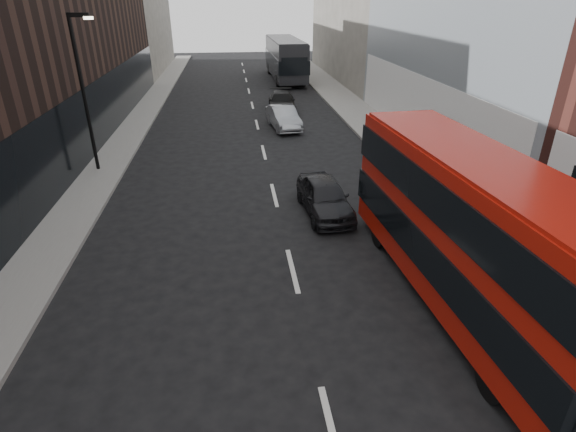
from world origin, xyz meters
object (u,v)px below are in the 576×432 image
object	(u,v)px
car_b	(283,118)
red_bus	(470,226)
car_a	(325,196)
street_lamp	(84,84)
grey_bus	(285,58)
car_c	(282,102)

from	to	relation	value
car_b	red_bus	bearing A→B (deg)	-89.15
car_a	street_lamp	bearing A→B (deg)	145.49
street_lamp	car_b	distance (m)	12.52
car_a	red_bus	bearing A→B (deg)	-70.49
street_lamp	grey_bus	world-z (taller)	street_lamp
street_lamp	car_a	size ratio (longest dim) A/B	1.69
red_bus	car_b	xyz separation A→B (m)	(-2.73, 18.92, -1.64)
red_bus	car_a	xyz separation A→B (m)	(-2.59, 6.07, -1.65)
street_lamp	car_c	xyz separation A→B (m)	(10.31, 11.66, -3.48)
street_lamp	car_a	bearing A→B (deg)	-30.91
red_bus	grey_bus	xyz separation A→B (m)	(-0.35, 37.88, -0.23)
street_lamp	car_b	xyz separation A→B (m)	(9.88, 6.85, -3.47)
grey_bus	car_a	distance (m)	31.92
red_bus	grey_bus	world-z (taller)	red_bus
grey_bus	red_bus	bearing A→B (deg)	-90.39
car_b	car_c	xyz separation A→B (m)	(0.43, 4.81, -0.01)
red_bus	car_b	distance (m)	19.19
street_lamp	car_a	xyz separation A→B (m)	(10.02, -6.00, -3.48)
car_b	grey_bus	bearing A→B (deg)	75.48
street_lamp	red_bus	size ratio (longest dim) A/B	0.66
street_lamp	car_b	bearing A→B (deg)	34.72
red_bus	car_b	bearing A→B (deg)	94.97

